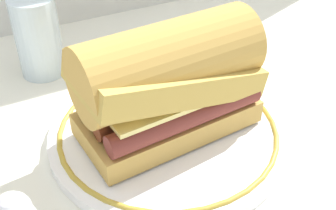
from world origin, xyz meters
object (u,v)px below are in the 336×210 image
sausage_sandwich (168,81)px  drinking_glass (39,42)px  plate (168,131)px  butter_knife (147,56)px

sausage_sandwich → drinking_glass: size_ratio=1.85×
plate → sausage_sandwich: size_ratio=1.33×
plate → drinking_glass: bearing=113.5°
plate → drinking_glass: drinking_glass is taller
butter_knife → sausage_sandwich: bearing=-107.9°
plate → sausage_sandwich: (0.00, -0.00, 0.07)m
plate → butter_knife: bearing=72.1°
drinking_glass → butter_knife: drinking_glass is taller
sausage_sandwich → drinking_glass: sausage_sandwich is taller
sausage_sandwich → plate: bearing=101.6°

